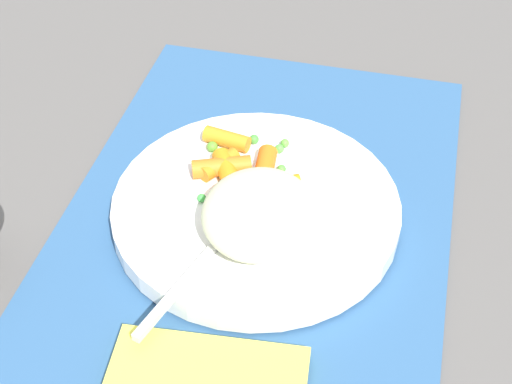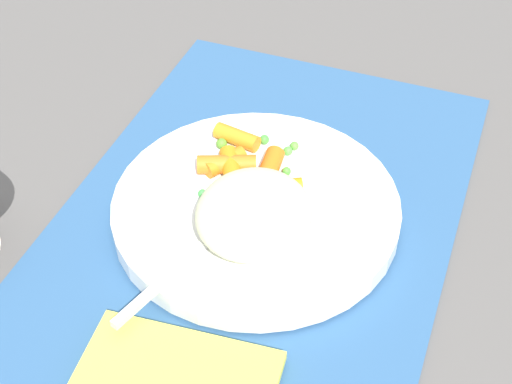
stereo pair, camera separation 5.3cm
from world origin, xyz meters
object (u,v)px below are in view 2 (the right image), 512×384
(plate, at_px, (256,209))
(carrot_portion, at_px, (245,165))
(rice_mound, at_px, (254,214))
(fork, at_px, (222,228))

(plate, height_order, carrot_portion, carrot_portion)
(plate, relative_size, carrot_portion, 2.43)
(rice_mound, height_order, carrot_portion, rice_mound)
(fork, bearing_deg, plate, -17.14)
(carrot_portion, bearing_deg, fork, -172.71)
(carrot_portion, distance_m, fork, 0.07)
(rice_mound, xyz_separation_m, carrot_portion, (0.06, 0.03, -0.01))
(plate, height_order, rice_mound, rice_mound)
(fork, bearing_deg, rice_mound, -75.35)
(rice_mound, bearing_deg, plate, 17.95)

